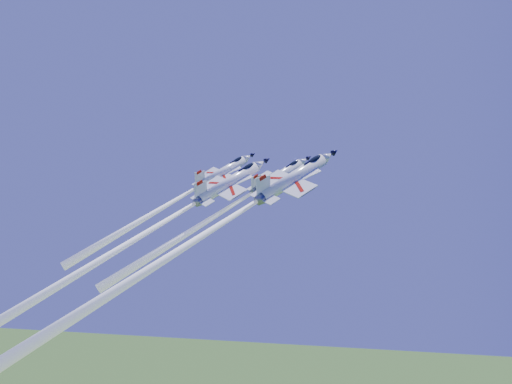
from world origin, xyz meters
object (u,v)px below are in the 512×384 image
(jet_lead, at_px, (220,213))
(jet_right, at_px, (197,239))
(jet_left, at_px, (172,202))
(jet_slot, at_px, (130,242))

(jet_lead, bearing_deg, jet_right, -52.18)
(jet_left, height_order, jet_right, jet_left)
(jet_left, distance_m, jet_right, 17.81)
(jet_left, bearing_deg, jet_right, -13.94)
(jet_lead, bearing_deg, jet_left, -156.75)
(jet_lead, xyz_separation_m, jet_left, (-10.29, 2.75, 2.09))
(jet_left, bearing_deg, jet_slot, -60.34)
(jet_left, relative_size, jet_slot, 0.66)
(jet_lead, distance_m, jet_right, 11.23)
(jet_lead, xyz_separation_m, jet_slot, (-12.11, -9.39, -4.87))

